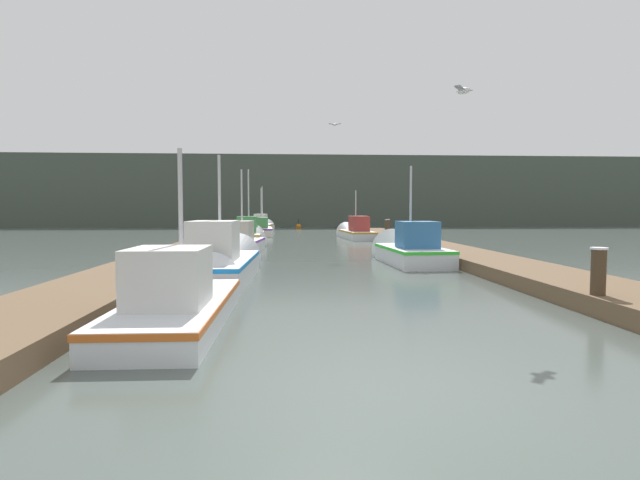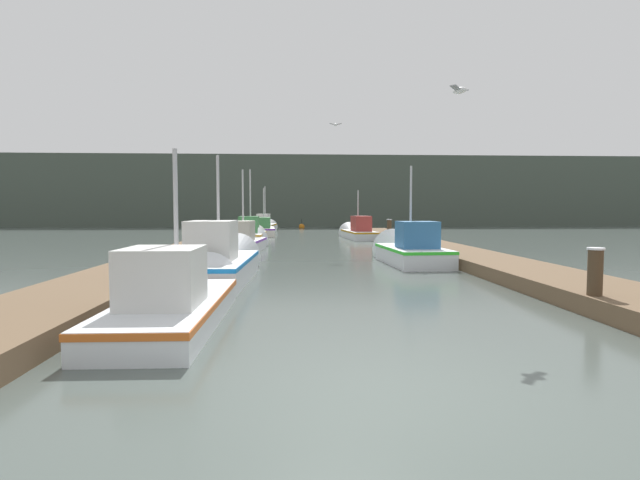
# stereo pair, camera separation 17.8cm
# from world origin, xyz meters

# --- Properties ---
(ground_plane) EXTENTS (200.00, 200.00, 0.00)m
(ground_plane) POSITION_xyz_m (0.00, 0.00, 0.00)
(ground_plane) COLOR #47514C
(dock_left) EXTENTS (2.26, 40.00, 0.38)m
(dock_left) POSITION_xyz_m (-5.44, 16.00, 0.19)
(dock_left) COLOR brown
(dock_left) RESTS_ON ground_plane
(dock_right) EXTENTS (2.26, 40.00, 0.38)m
(dock_right) POSITION_xyz_m (5.44, 16.00, 0.19)
(dock_right) COLOR brown
(dock_right) RESTS_ON ground_plane
(distant_shore_ridge) EXTENTS (120.00, 16.00, 7.83)m
(distant_shore_ridge) POSITION_xyz_m (0.00, 56.91, 3.91)
(distant_shore_ridge) COLOR #424C42
(distant_shore_ridge) RESTS_ON ground_plane
(fishing_boat_0) EXTENTS (1.64, 5.76, 3.55)m
(fishing_boat_0) POSITION_xyz_m (-3.12, 4.11, 0.37)
(fishing_boat_0) COLOR silver
(fishing_boat_0) RESTS_ON ground_plane
(fishing_boat_1) EXTENTS (1.95, 6.20, 3.96)m
(fishing_boat_1) POSITION_xyz_m (-3.11, 9.19, 0.48)
(fishing_boat_1) COLOR silver
(fishing_boat_1) RESTS_ON ground_plane
(fishing_boat_2) EXTENTS (2.03, 5.04, 4.07)m
(fishing_boat_2) POSITION_xyz_m (3.18, 12.92, 0.46)
(fishing_boat_2) COLOR silver
(fishing_boat_2) RESTS_ON ground_plane
(fishing_boat_3) EXTENTS (2.08, 6.00, 4.29)m
(fishing_boat_3) POSITION_xyz_m (-3.35, 18.61, 0.42)
(fishing_boat_3) COLOR silver
(fishing_boat_3) RESTS_ON ground_plane
(fishing_boat_4) EXTENTS (1.57, 5.36, 4.51)m
(fishing_boat_4) POSITION_xyz_m (-3.39, 22.68, 0.48)
(fishing_boat_4) COLOR silver
(fishing_boat_4) RESTS_ON ground_plane
(fishing_boat_5) EXTENTS (1.96, 6.49, 3.67)m
(fishing_boat_5) POSITION_xyz_m (3.25, 28.25, 0.44)
(fishing_boat_5) COLOR silver
(fishing_boat_5) RESTS_ON ground_plane
(fishing_boat_6) EXTENTS (1.82, 5.75, 3.93)m
(fishing_boat_6) POSITION_xyz_m (-3.22, 32.14, 0.43)
(fishing_boat_6) COLOR silver
(fishing_boat_6) RESTS_ON ground_plane
(fishing_boat_7) EXTENTS (1.94, 5.81, 4.24)m
(fishing_boat_7) POSITION_xyz_m (-3.38, 37.35, 0.48)
(fishing_boat_7) COLOR silver
(fishing_boat_7) RESTS_ON ground_plane
(mooring_piling_0) EXTENTS (0.31, 0.31, 1.27)m
(mooring_piling_0) POSITION_xyz_m (4.54, 3.73, 0.64)
(mooring_piling_0) COLOR #473523
(mooring_piling_0) RESTS_ON ground_plane
(mooring_piling_1) EXTENTS (0.33, 0.33, 1.32)m
(mooring_piling_1) POSITION_xyz_m (4.53, 14.25, 0.66)
(mooring_piling_1) COLOR #473523
(mooring_piling_1) RESTS_ON ground_plane
(mooring_piling_2) EXTENTS (0.30, 0.30, 1.40)m
(mooring_piling_2) POSITION_xyz_m (4.31, 22.33, 0.70)
(mooring_piling_2) COLOR #473523
(mooring_piling_2) RESTS_ON ground_plane
(channel_buoy) EXTENTS (0.58, 0.58, 1.08)m
(channel_buoy) POSITION_xyz_m (-0.16, 45.26, 0.17)
(channel_buoy) COLOR #BF6513
(channel_buoy) RESTS_ON ground_plane
(seagull_lead) EXTENTS (0.48, 0.47, 0.12)m
(seagull_lead) POSITION_xyz_m (2.10, 4.28, 4.24)
(seagull_lead) COLOR white
(seagull_1) EXTENTS (0.55, 0.29, 0.12)m
(seagull_1) POSITION_xyz_m (0.88, 17.43, 5.77)
(seagull_1) COLOR white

